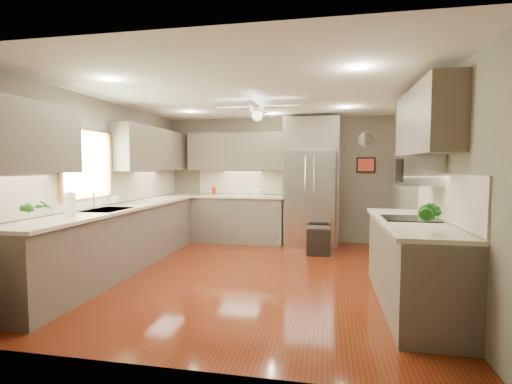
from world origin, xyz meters
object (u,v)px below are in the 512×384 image
(refrigerator, at_px, (311,184))
(stool, at_px, (318,240))
(bowl, at_px, (258,194))
(microwave, at_px, (419,170))
(canister_c, at_px, (239,191))
(canister_a, at_px, (214,191))
(soap_bottle, at_px, (117,199))
(potted_plant_left, at_px, (38,207))
(potted_plant_right, at_px, (431,213))
(paper_towel, at_px, (70,204))

(refrigerator, relative_size, stool, 5.16)
(bowl, distance_m, microwave, 3.69)
(canister_c, relative_size, bowl, 0.84)
(canister_a, relative_size, bowl, 0.62)
(soap_bottle, relative_size, stool, 0.41)
(canister_a, distance_m, microwave, 4.34)
(potted_plant_left, bearing_deg, refrigerator, 55.40)
(canister_c, relative_size, potted_plant_left, 0.60)
(potted_plant_left, bearing_deg, stool, 47.64)
(potted_plant_left, bearing_deg, potted_plant_right, 2.28)
(refrigerator, bearing_deg, canister_a, 177.63)
(potted_plant_left, bearing_deg, paper_towel, 88.52)
(potted_plant_left, xyz_separation_m, stool, (2.83, 3.10, -0.86))
(canister_a, distance_m, potted_plant_right, 4.93)
(microwave, distance_m, paper_towel, 4.04)
(canister_a, xyz_separation_m, refrigerator, (1.96, -0.08, 0.17))
(potted_plant_right, bearing_deg, canister_c, 125.03)
(canister_c, bearing_deg, stool, -27.04)
(canister_a, distance_m, soap_bottle, 2.41)
(canister_c, xyz_separation_m, potted_plant_right, (2.64, -3.77, 0.08))
(microwave, bearing_deg, paper_towel, -170.57)
(paper_towel, bearing_deg, potted_plant_left, -91.48)
(stool, distance_m, paper_towel, 3.94)
(canister_a, xyz_separation_m, potted_plant_left, (-0.69, -3.93, 0.08))
(potted_plant_left, bearing_deg, canister_c, 72.65)
(canister_c, height_order, paper_towel, paper_towel)
(canister_a, bearing_deg, microwave, -40.29)
(paper_towel, bearing_deg, stool, 42.94)
(refrigerator, bearing_deg, potted_plant_left, -124.60)
(potted_plant_right, bearing_deg, canister_a, 130.05)
(soap_bottle, bearing_deg, bowl, 52.64)
(potted_plant_right, xyz_separation_m, paper_towel, (-3.85, 0.33, -0.03))
(bowl, bearing_deg, canister_c, 178.33)
(soap_bottle, bearing_deg, potted_plant_left, -86.06)
(bowl, height_order, paper_towel, paper_towel)
(stool, bearing_deg, microwave, -59.58)
(canister_c, xyz_separation_m, stool, (1.60, -0.82, -0.79))
(soap_bottle, xyz_separation_m, paper_towel, (0.13, -1.18, 0.04))
(canister_c, height_order, refrigerator, refrigerator)
(potted_plant_right, height_order, stool, potted_plant_right)
(canister_a, relative_size, paper_towel, 0.49)
(bowl, xyz_separation_m, refrigerator, (1.05, -0.06, 0.22))
(potted_plant_right, distance_m, refrigerator, 3.89)
(microwave, height_order, stool, microwave)
(refrigerator, distance_m, microwave, 3.03)
(soap_bottle, relative_size, refrigerator, 0.08)
(soap_bottle, distance_m, microwave, 4.15)
(soap_bottle, xyz_separation_m, bowl, (1.72, 2.25, -0.07))
(potted_plant_left, relative_size, microwave, 0.59)
(refrigerator, xyz_separation_m, stool, (0.17, -0.75, -0.95))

